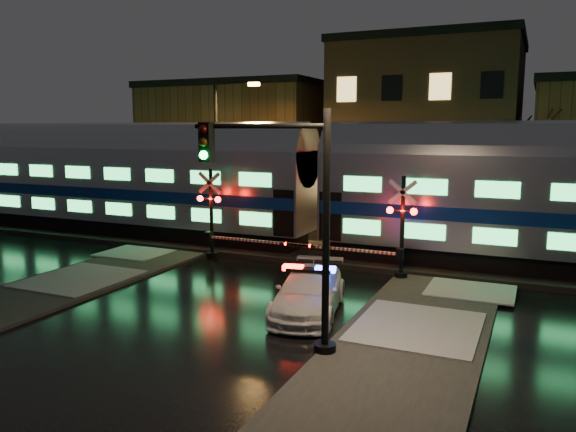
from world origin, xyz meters
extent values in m
plane|color=black|center=(0.00, 0.00, 0.00)|extent=(120.00, 120.00, 0.00)
cube|color=black|center=(0.00, 5.00, 0.12)|extent=(90.00, 4.20, 0.24)
cube|color=#2D2D2D|center=(-6.50, -6.00, 0.06)|extent=(4.00, 20.00, 0.12)
cube|color=#2D2D2D|center=(6.50, -6.00, 0.06)|extent=(4.00, 20.00, 0.12)
cube|color=brown|center=(-13.00, 22.00, 4.50)|extent=(14.00, 10.00, 9.00)
cube|color=brown|center=(2.00, 22.50, 5.75)|extent=(12.00, 11.00, 11.50)
cube|color=black|center=(-12.67, 5.00, 0.64)|extent=(24.00, 2.40, 0.80)
cube|color=#B7BAC1|center=(-12.67, 5.00, 2.94)|extent=(25.00, 3.05, 3.80)
cube|color=navy|center=(-12.67, 5.00, 2.54)|extent=(24.75, 3.09, 0.55)
cube|color=#43FF7C|center=(-12.67, 3.45, 1.79)|extent=(21.00, 0.05, 0.62)
cube|color=#43FF7C|center=(-12.67, 3.45, 3.59)|extent=(21.00, 0.05, 0.62)
cylinder|color=#B7BAC1|center=(-12.67, 5.00, 4.64)|extent=(25.00, 3.05, 3.05)
imported|color=silver|center=(3.00, -2.80, 0.69)|extent=(2.89, 5.09, 1.39)
cube|color=black|center=(3.00, -2.80, 1.43)|extent=(1.49, 0.66, 0.09)
cube|color=#FF0C05|center=(2.49, -2.91, 1.47)|extent=(0.69, 0.45, 0.16)
cube|color=#1426FF|center=(3.51, -2.70, 1.47)|extent=(0.69, 0.45, 0.16)
cylinder|color=black|center=(4.77, 2.40, 0.15)|extent=(0.51, 0.51, 0.31)
cylinder|color=black|center=(4.77, 2.40, 2.04)|extent=(0.16, 0.16, 4.07)
sphere|color=#FF0C05|center=(4.32, 2.22, 2.75)|extent=(0.26, 0.26, 0.26)
sphere|color=#FF0C05|center=(5.23, 2.22, 2.75)|extent=(0.26, 0.26, 0.26)
cube|color=white|center=(2.23, 2.15, 1.07)|extent=(5.09, 0.10, 0.10)
cube|color=black|center=(4.77, 2.15, 1.07)|extent=(0.25, 0.30, 0.45)
cylinder|color=black|center=(-3.84, 2.40, 0.15)|extent=(0.51, 0.51, 0.31)
cylinder|color=black|center=(-3.84, 2.40, 2.05)|extent=(0.16, 0.16, 4.10)
sphere|color=#FF0C05|center=(-4.30, 2.22, 2.77)|extent=(0.27, 0.27, 0.27)
sphere|color=#FF0C05|center=(-3.37, 2.22, 2.77)|extent=(0.27, 0.27, 0.27)
cube|color=white|center=(-1.27, 2.15, 1.08)|extent=(5.12, 0.10, 0.10)
cube|color=black|center=(-3.84, 2.15, 1.08)|extent=(0.25, 0.30, 0.45)
cylinder|color=black|center=(4.65, -5.77, 0.16)|extent=(0.59, 0.59, 0.32)
cylinder|color=black|center=(4.65, -5.77, 3.17)|extent=(0.19, 0.19, 6.34)
cylinder|color=black|center=(2.75, -5.77, 5.92)|extent=(3.80, 0.13, 0.13)
cube|color=black|center=(1.27, -5.92, 5.50)|extent=(0.34, 0.30, 1.06)
sphere|color=#0CFF3F|center=(1.27, -6.08, 5.16)|extent=(0.23, 0.23, 0.23)
cylinder|color=black|center=(-7.54, 9.00, 4.29)|extent=(0.21, 0.21, 8.57)
cylinder|color=black|center=(-6.26, 9.00, 8.36)|extent=(2.57, 0.13, 0.13)
cube|color=orange|center=(-5.08, 9.00, 8.25)|extent=(0.59, 0.30, 0.19)
camera|label=1|loc=(9.47, -18.86, 5.86)|focal=35.00mm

